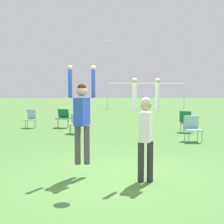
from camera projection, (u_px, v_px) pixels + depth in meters
The scene contains 10 objects.
ground_plane at pixel (112, 178), 6.19m from camera, with size 120.00×120.00×0.00m, color #4C7A38.
person_jumping at pixel (82, 113), 6.21m from camera, with size 0.56×0.45×1.98m.
person_defending at pixel (146, 128), 5.86m from camera, with size 0.54×0.43×1.97m.
frisbee at pixel (110, 40), 5.78m from camera, with size 0.26×0.26×0.04m.
camping_chair_0 at pixel (186, 120), 12.79m from camera, with size 0.64×0.69×0.87m.
camping_chair_1 at pixel (63, 117), 14.37m from camera, with size 0.70×0.76×0.86m.
camping_chair_2 at pixel (76, 122), 12.44m from camera, with size 0.67×0.74×0.79m.
camping_chair_3 at pixel (192, 127), 10.56m from camera, with size 0.54×0.58×0.87m.
camping_chair_4 at pixel (31, 117), 14.29m from camera, with size 0.61×0.67×0.86m.
soccer_goal at pixel (146, 89), 28.08m from camera, with size 7.10×0.10×2.35m.
Camera 1 is at (-0.37, -6.07, 1.75)m, focal length 50.00 mm.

